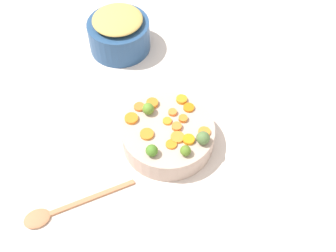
% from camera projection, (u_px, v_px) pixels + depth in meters
% --- Properties ---
extents(tabletop, '(2.40, 2.40, 0.02)m').
position_uv_depth(tabletop, '(171.00, 149.00, 1.28)').
color(tabletop, silver).
rests_on(tabletop, ground).
extents(serving_bowl_carrots, '(0.27, 0.27, 0.07)m').
position_uv_depth(serving_bowl_carrots, '(168.00, 135.00, 1.26)').
color(serving_bowl_carrots, '#BFA698').
rests_on(serving_bowl_carrots, tabletop).
extents(metal_pot, '(0.21, 0.21, 0.11)m').
position_uv_depth(metal_pot, '(119.00, 35.00, 1.49)').
color(metal_pot, navy).
rests_on(metal_pot, tabletop).
extents(stuffing_mound, '(0.17, 0.17, 0.03)m').
position_uv_depth(stuffing_mound, '(117.00, 19.00, 1.43)').
color(stuffing_mound, tan).
rests_on(stuffing_mound, metal_pot).
extents(carrot_slice_0, '(0.06, 0.06, 0.01)m').
position_uv_depth(carrot_slice_0, '(147.00, 134.00, 1.21)').
color(carrot_slice_0, orange).
rests_on(carrot_slice_0, serving_bowl_carrots).
extents(carrot_slice_1, '(0.03, 0.03, 0.01)m').
position_uv_depth(carrot_slice_1, '(167.00, 121.00, 1.24)').
color(carrot_slice_1, orange).
rests_on(carrot_slice_1, serving_bowl_carrots).
extents(carrot_slice_2, '(0.04, 0.04, 0.01)m').
position_uv_depth(carrot_slice_2, '(182.00, 99.00, 1.28)').
color(carrot_slice_2, orange).
rests_on(carrot_slice_2, serving_bowl_carrots).
extents(carrot_slice_3, '(0.04, 0.04, 0.01)m').
position_uv_depth(carrot_slice_3, '(170.00, 144.00, 1.19)').
color(carrot_slice_3, orange).
rests_on(carrot_slice_3, serving_bowl_carrots).
extents(carrot_slice_4, '(0.03, 0.03, 0.01)m').
position_uv_depth(carrot_slice_4, '(177.00, 127.00, 1.22)').
color(carrot_slice_4, orange).
rests_on(carrot_slice_4, serving_bowl_carrots).
extents(carrot_slice_5, '(0.04, 0.04, 0.01)m').
position_uv_depth(carrot_slice_5, '(152.00, 103.00, 1.28)').
color(carrot_slice_5, orange).
rests_on(carrot_slice_5, serving_bowl_carrots).
extents(carrot_slice_6, '(0.03, 0.03, 0.01)m').
position_uv_depth(carrot_slice_6, '(173.00, 112.00, 1.26)').
color(carrot_slice_6, orange).
rests_on(carrot_slice_6, serving_bowl_carrots).
extents(carrot_slice_7, '(0.05, 0.05, 0.01)m').
position_uv_depth(carrot_slice_7, '(189.00, 140.00, 1.20)').
color(carrot_slice_7, orange).
rests_on(carrot_slice_7, serving_bowl_carrots).
extents(carrot_slice_8, '(0.04, 0.04, 0.01)m').
position_uv_depth(carrot_slice_8, '(189.00, 108.00, 1.27)').
color(carrot_slice_8, orange).
rests_on(carrot_slice_8, serving_bowl_carrots).
extents(carrot_slice_9, '(0.04, 0.04, 0.01)m').
position_uv_depth(carrot_slice_9, '(139.00, 107.00, 1.27)').
color(carrot_slice_9, orange).
rests_on(carrot_slice_9, serving_bowl_carrots).
extents(carrot_slice_10, '(0.05, 0.05, 0.01)m').
position_uv_depth(carrot_slice_10, '(131.00, 118.00, 1.24)').
color(carrot_slice_10, orange).
rests_on(carrot_slice_10, serving_bowl_carrots).
extents(carrot_slice_11, '(0.04, 0.04, 0.01)m').
position_uv_depth(carrot_slice_11, '(183.00, 119.00, 1.24)').
color(carrot_slice_11, orange).
rests_on(carrot_slice_11, serving_bowl_carrots).
extents(carrot_slice_12, '(0.05, 0.05, 0.01)m').
position_uv_depth(carrot_slice_12, '(204.00, 132.00, 1.22)').
color(carrot_slice_12, orange).
rests_on(carrot_slice_12, serving_bowl_carrots).
extents(carrot_slice_13, '(0.06, 0.06, 0.01)m').
position_uv_depth(carrot_slice_13, '(177.00, 137.00, 1.20)').
color(carrot_slice_13, orange).
rests_on(carrot_slice_13, serving_bowl_carrots).
extents(brussels_sprout_0, '(0.04, 0.04, 0.04)m').
position_uv_depth(brussels_sprout_0, '(203.00, 138.00, 1.18)').
color(brussels_sprout_0, '#50723C').
rests_on(brussels_sprout_0, serving_bowl_carrots).
extents(brussels_sprout_1, '(0.03, 0.03, 0.03)m').
position_uv_depth(brussels_sprout_1, '(152.00, 151.00, 1.16)').
color(brussels_sprout_1, '#487D25').
rests_on(brussels_sprout_1, serving_bowl_carrots).
extents(brussels_sprout_2, '(0.04, 0.04, 0.04)m').
position_uv_depth(brussels_sprout_2, '(148.00, 109.00, 1.25)').
color(brussels_sprout_2, '#5A892A').
rests_on(brussels_sprout_2, serving_bowl_carrots).
extents(brussels_sprout_3, '(0.03, 0.03, 0.03)m').
position_uv_depth(brussels_sprout_3, '(185.00, 151.00, 1.16)').
color(brussels_sprout_3, '#567B24').
rests_on(brussels_sprout_3, serving_bowl_carrots).
extents(wooden_spoon, '(0.30, 0.15, 0.01)m').
position_uv_depth(wooden_spoon, '(57.00, 211.00, 1.15)').
color(wooden_spoon, '#B97950').
rests_on(wooden_spoon, tabletop).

